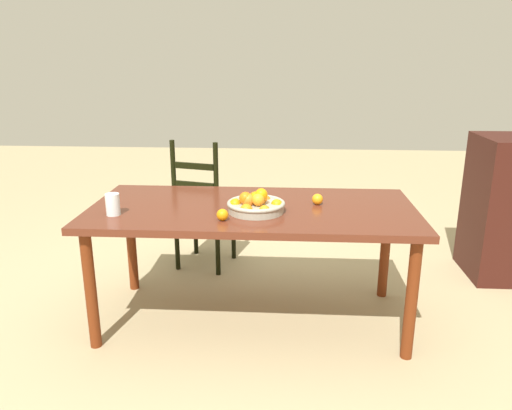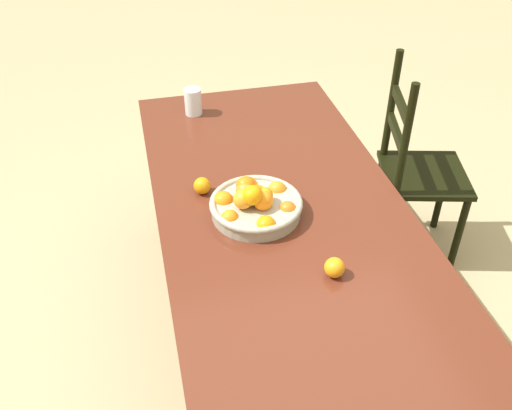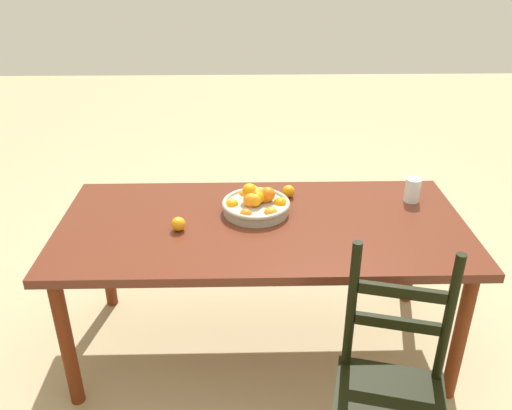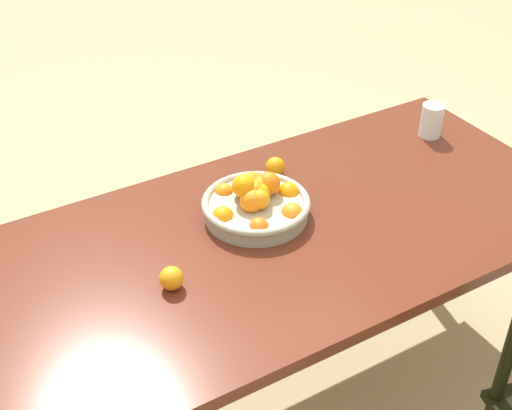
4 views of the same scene
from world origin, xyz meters
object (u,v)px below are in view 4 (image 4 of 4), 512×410
object	(u,v)px
dining_table	(281,249)
orange_loose_1	(275,167)
fruit_bowl	(256,202)
drinking_glass	(432,120)
orange_loose_0	(171,278)

from	to	relation	value
dining_table	orange_loose_1	bearing A→B (deg)	-118.14
fruit_bowl	orange_loose_1	xyz separation A→B (m)	(-0.17, -0.16, -0.01)
dining_table	fruit_bowl	xyz separation A→B (m)	(0.02, -0.11, 0.12)
drinking_glass	fruit_bowl	bearing A→B (deg)	7.49
orange_loose_0	orange_loose_1	world-z (taller)	orange_loose_0
orange_loose_1	drinking_glass	distance (m)	0.62
fruit_bowl	drinking_glass	xyz separation A→B (m)	(-0.79, -0.10, 0.01)
orange_loose_0	orange_loose_1	size ratio (longest dim) A/B	1.02
orange_loose_1	orange_loose_0	bearing A→B (deg)	32.18
fruit_bowl	drinking_glass	world-z (taller)	fruit_bowl
dining_table	orange_loose_0	bearing A→B (deg)	9.55
fruit_bowl	orange_loose_0	bearing A→B (deg)	25.26
orange_loose_1	drinking_glass	xyz separation A→B (m)	(-0.62, 0.06, 0.03)
orange_loose_0	orange_loose_1	xyz separation A→B (m)	(-0.53, -0.33, -0.00)
orange_loose_0	drinking_glass	bearing A→B (deg)	-166.61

